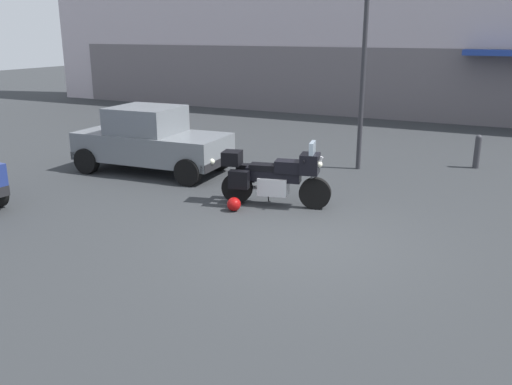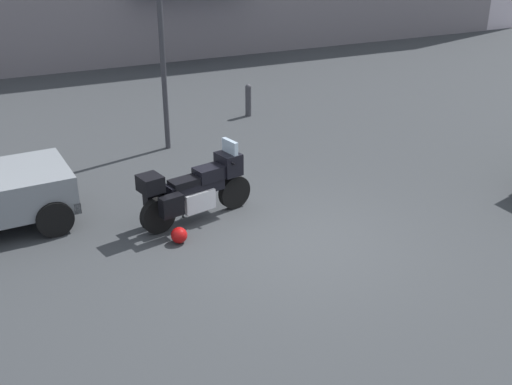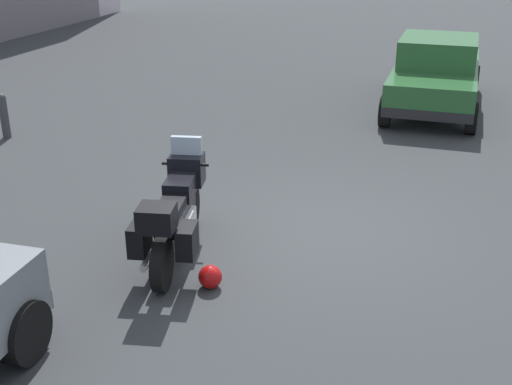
{
  "view_description": "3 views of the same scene",
  "coord_description": "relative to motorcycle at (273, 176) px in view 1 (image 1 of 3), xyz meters",
  "views": [
    {
      "loc": [
        3.13,
        -8.16,
        3.44
      ],
      "look_at": [
        -1.06,
        0.29,
        0.63
      ],
      "focal_mm": 38.22,
      "sensor_mm": 36.0,
      "label": 1
    },
    {
      "loc": [
        -4.57,
        -8.11,
        5.18
      ],
      "look_at": [
        -0.54,
        0.53,
        0.81
      ],
      "focal_mm": 44.0,
      "sensor_mm": 36.0,
      "label": 2
    },
    {
      "loc": [
        -7.99,
        -1.81,
        4.01
      ],
      "look_at": [
        -0.66,
        0.68,
        0.76
      ],
      "focal_mm": 46.45,
      "sensor_mm": 36.0,
      "label": 3
    }
  ],
  "objects": [
    {
      "name": "bollard_curbside",
      "position": [
        3.41,
        5.24,
        -0.15
      ],
      "size": [
        0.16,
        0.16,
        0.88
      ],
      "color": "#333338",
      "rests_on": "ground"
    },
    {
      "name": "car_hatchback_near",
      "position": [
        -3.91,
        1.18,
        0.19
      ],
      "size": [
        3.95,
        1.98,
        1.64
      ],
      "rotation": [
        0.0,
        0.0,
        0.06
      ],
      "color": "slate",
      "rests_on": "ground"
    },
    {
      "name": "helmet",
      "position": [
        -0.55,
        -0.68,
        -0.48
      ],
      "size": [
        0.28,
        0.28,
        0.28
      ],
      "primitive_type": "sphere",
      "color": "#990C0C",
      "rests_on": "ground"
    },
    {
      "name": "streetlamp_curbside",
      "position": [
        0.68,
        3.65,
        2.4
      ],
      "size": [
        0.28,
        0.94,
        4.99
      ],
      "color": "#2D2D33",
      "rests_on": "ground"
    },
    {
      "name": "ground_plane",
      "position": [
        1.28,
        -1.52,
        -0.62
      ],
      "size": [
        80.0,
        80.0,
        0.0
      ],
      "primitive_type": "plane",
      "color": "#2D3033"
    },
    {
      "name": "motorcycle",
      "position": [
        0.0,
        0.0,
        0.0
      ],
      "size": [
        2.24,
        1.0,
        1.36
      ],
      "rotation": [
        0.0,
        0.0,
        0.22
      ],
      "color": "black",
      "rests_on": "ground"
    }
  ]
}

